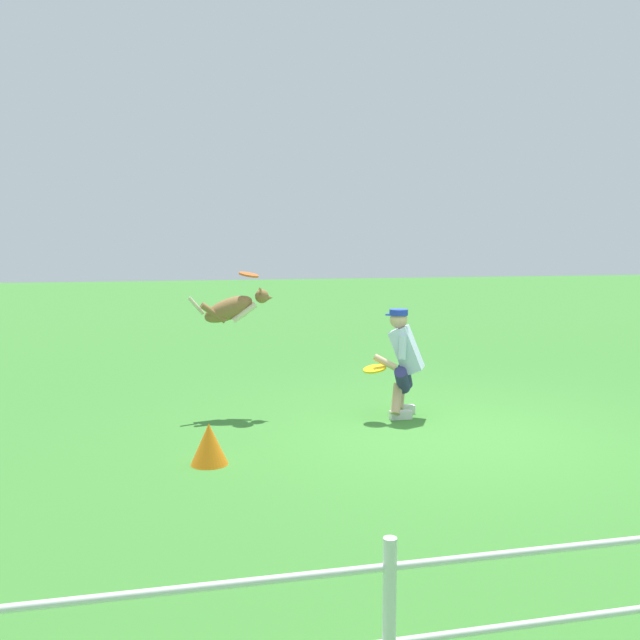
# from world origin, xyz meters

# --- Properties ---
(ground_plane) EXTENTS (60.00, 60.00, 0.00)m
(ground_plane) POSITION_xyz_m (0.00, 0.00, 0.00)
(ground_plane) COLOR #39792E
(person) EXTENTS (0.70, 0.64, 1.29)m
(person) POSITION_xyz_m (0.20, -0.84, 0.70)
(person) COLOR silver
(person) RESTS_ON ground_plane
(dog) EXTENTS (1.03, 0.26, 0.49)m
(dog) POSITION_xyz_m (2.15, -1.50, 1.29)
(dog) COLOR olive
(frisbee_flying) EXTENTS (0.26, 0.26, 0.09)m
(frisbee_flying) POSITION_xyz_m (1.96, -1.50, 1.70)
(frisbee_flying) COLOR orange
(frisbee_held) EXTENTS (0.37, 0.37, 0.10)m
(frisbee_held) POSITION_xyz_m (0.58, -0.77, 0.61)
(frisbee_held) COLOR yellow
(frisbee_held) RESTS_ON person
(training_cone) EXTENTS (0.36, 0.36, 0.40)m
(training_cone) POSITION_xyz_m (2.60, 0.47, 0.20)
(training_cone) COLOR orange
(training_cone) RESTS_ON ground_plane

